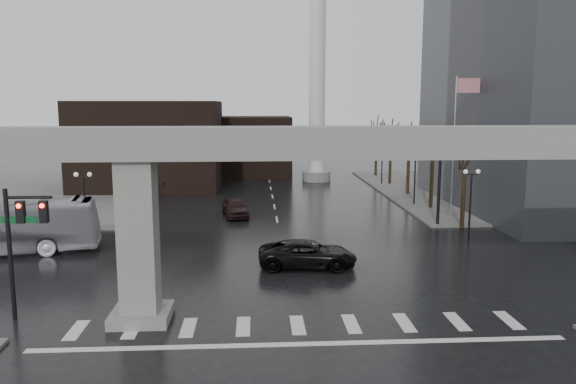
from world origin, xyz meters
name	(u,v)px	position (x,y,z in m)	size (l,w,h in m)	color
ground	(296,317)	(0.00, 0.00, 0.00)	(160.00, 160.00, 0.00)	black
sidewalk_ne	(504,191)	(26.00, 36.00, 0.07)	(28.00, 36.00, 0.15)	slate
sidewalk_nw	(28,195)	(-26.00, 36.00, 0.07)	(28.00, 36.00, 0.15)	slate
elevated_guideway	(325,168)	(1.26, 0.00, 6.88)	(48.00, 2.60, 8.70)	gray
building_far_left	(151,144)	(-14.00, 42.00, 5.00)	(16.00, 14.00, 10.00)	black
building_far_mid	(253,146)	(-2.00, 52.00, 4.00)	(10.00, 10.00, 8.00)	black
smokestack	(317,74)	(6.00, 46.00, 13.35)	(3.60, 3.60, 30.00)	white
signal_mast_arm	(393,154)	(8.99, 18.80, 5.83)	(12.12, 0.43, 8.00)	black
signal_left_pole	(21,231)	(-12.25, 0.50, 4.07)	(2.30, 0.30, 6.00)	black
flagpole_assembly	(458,130)	(15.29, 22.00, 7.53)	(2.06, 0.12, 12.00)	silver
lamp_right_0	(471,192)	(13.50, 14.00, 3.47)	(1.22, 0.32, 5.11)	black
lamp_right_1	(415,170)	(13.50, 28.00, 3.47)	(1.22, 0.32, 5.11)	black
lamp_right_2	(382,156)	(13.50, 42.00, 3.47)	(1.22, 0.32, 5.11)	black
lamp_left_0	(84,196)	(-13.50, 14.00, 3.47)	(1.22, 0.32, 5.11)	black
lamp_left_1	(129,172)	(-13.50, 28.00, 3.47)	(1.22, 0.32, 5.11)	black
lamp_left_2	(155,157)	(-13.50, 42.00, 3.47)	(1.22, 0.32, 5.11)	black
tree_right_0	(464,193)	(14.53, 18.02, 2.79)	(1.09, 1.58, 7.50)	black
tree_right_1	(432,179)	(14.53, 26.02, 2.85)	(1.09, 1.61, 7.67)	black
tree_right_2	(408,168)	(14.53, 34.02, 2.91)	(1.10, 1.63, 7.85)	black
tree_right_3	(391,160)	(14.53, 42.02, 2.98)	(1.11, 1.66, 8.02)	black
tree_right_4	(376,154)	(14.53, 50.02, 3.04)	(1.12, 1.69, 8.19)	black
pickup_truck	(308,254)	(1.27, 7.84, 0.81)	(2.70, 5.85, 1.62)	black
far_car	(235,207)	(-3.57, 23.46, 0.82)	(1.93, 4.81, 1.64)	black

